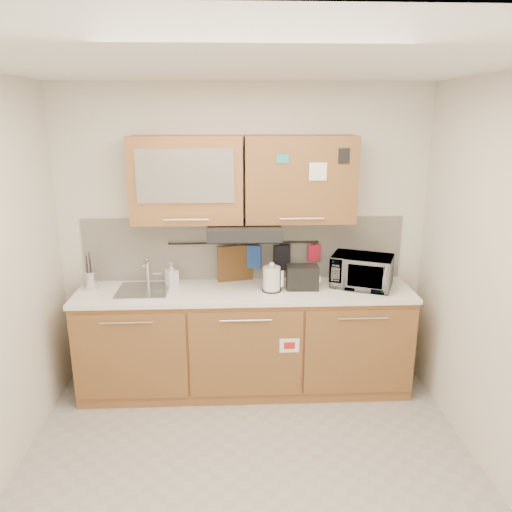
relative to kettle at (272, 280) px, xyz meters
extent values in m
plane|color=#9E9993|center=(-0.22, -1.15, -1.02)|extent=(3.20, 3.20, 0.00)
plane|color=white|center=(-0.22, -1.15, 1.58)|extent=(3.20, 3.20, 0.00)
plane|color=silver|center=(-0.22, 0.35, 0.28)|extent=(3.20, 0.00, 3.20)
cube|color=#975F35|center=(-0.22, 0.05, -0.58)|extent=(2.80, 0.60, 0.88)
cube|color=black|center=(-0.22, 0.05, -0.97)|extent=(2.80, 0.54, 0.10)
cube|color=brown|center=(-1.16, -0.26, -0.55)|extent=(0.91, 0.02, 0.74)
cylinder|color=silver|center=(-1.16, -0.29, -0.24)|extent=(0.41, 0.01, 0.01)
cube|color=brown|center=(-0.22, -0.26, -0.55)|extent=(0.91, 0.02, 0.74)
cylinder|color=silver|center=(-0.22, -0.29, -0.24)|extent=(0.41, 0.01, 0.01)
cube|color=brown|center=(0.71, -0.26, -0.55)|extent=(0.91, 0.02, 0.74)
cylinder|color=silver|center=(0.71, -0.29, -0.24)|extent=(0.41, 0.01, 0.01)
cube|color=white|center=(-0.22, 0.04, -0.12)|extent=(2.82, 0.62, 0.04)
cube|color=silver|center=(-0.22, 0.34, 0.18)|extent=(2.80, 0.02, 0.56)
cube|color=#975F35|center=(-0.68, 0.17, 0.81)|extent=(0.90, 0.35, 0.70)
cube|color=silver|center=(-0.68, -0.01, 0.86)|extent=(0.76, 0.02, 0.42)
cube|color=brown|center=(0.24, 0.17, 0.81)|extent=(0.90, 0.35, 0.70)
cube|color=white|center=(0.36, -0.01, 0.89)|extent=(0.14, 0.00, 0.14)
cube|color=black|center=(-0.22, 0.10, 0.40)|extent=(0.60, 0.46, 0.10)
cube|color=silver|center=(-1.07, 0.05, -0.10)|extent=(0.42, 0.40, 0.03)
cylinder|color=silver|center=(-1.05, 0.21, 0.02)|extent=(0.03, 0.03, 0.24)
cylinder|color=silver|center=(-1.05, 0.13, 0.12)|extent=(0.02, 0.18, 0.02)
cylinder|color=black|center=(-0.22, 0.30, 0.24)|extent=(1.30, 0.02, 0.02)
cylinder|color=silver|center=(-1.52, 0.13, -0.02)|extent=(0.13, 0.13, 0.16)
cylinder|color=black|center=(-1.55, 0.14, 0.05)|extent=(0.01, 0.01, 0.29)
cylinder|color=black|center=(-1.51, 0.12, 0.03)|extent=(0.01, 0.01, 0.26)
cylinder|color=black|center=(-1.52, 0.15, 0.06)|extent=(0.01, 0.01, 0.31)
cylinder|color=black|center=(-1.54, 0.11, 0.01)|extent=(0.01, 0.01, 0.23)
cylinder|color=silver|center=(0.00, 0.00, 0.00)|extent=(0.17, 0.17, 0.21)
sphere|color=silver|center=(0.00, 0.00, 0.13)|extent=(0.05, 0.05, 0.05)
cube|color=silver|center=(0.09, -0.02, 0.01)|extent=(0.03, 0.03, 0.13)
cylinder|color=black|center=(0.00, 0.00, -0.09)|extent=(0.16, 0.16, 0.01)
cube|color=black|center=(0.26, 0.04, 0.00)|extent=(0.27, 0.17, 0.20)
cube|color=black|center=(0.21, 0.05, 0.09)|extent=(0.08, 0.12, 0.01)
cube|color=black|center=(0.31, 0.04, 0.09)|extent=(0.08, 0.12, 0.01)
imported|color=#999999|center=(0.77, 0.08, 0.04)|extent=(0.59, 0.50, 0.27)
imported|color=#999999|center=(-0.85, 0.19, 0.00)|extent=(0.13, 0.13, 0.20)
cube|color=brown|center=(-0.30, 0.28, 0.03)|extent=(0.31, 0.09, 0.39)
cube|color=#204393|center=(-0.13, 0.28, 0.12)|extent=(0.13, 0.07, 0.21)
cube|color=black|center=(0.11, 0.28, 0.11)|extent=(0.15, 0.07, 0.23)
cube|color=#AB162E|center=(0.40, 0.28, 0.15)|extent=(0.12, 0.05, 0.15)
camera|label=1|loc=(-0.31, -3.92, 1.33)|focal=35.00mm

